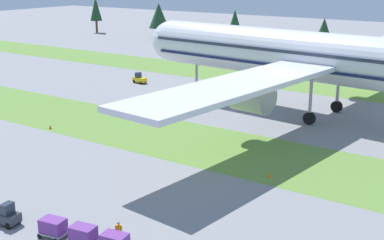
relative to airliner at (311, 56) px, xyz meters
The scene contains 11 objects.
grass_strip_near 22.60m from the airliner, 107.51° to the right, with size 320.00×14.08×0.01m, color olive.
grass_strip_far 22.87m from the airliner, 107.27° to the left, with size 320.00×14.08×0.01m, color olive.
airliner is the anchor object (origin of this frame).
baggage_tug 48.05m from the airliner, 98.61° to the right, with size 2.77×1.69×1.97m.
cargo_dolly_lead 46.77m from the airliner, 92.66° to the right, with size 2.41×1.83×1.55m.
cargo_dolly_second 46.27m from the airliner, 89.09° to the right, with size 2.41×1.83×1.55m.
pushback_tractor 35.72m from the airliner, behind, with size 2.72×1.55×1.97m.
ground_crew_marshaller 44.49m from the airliner, 86.47° to the right, with size 0.52×0.36×1.74m.
taxiway_marker_0 37.38m from the airliner, 134.25° to the right, with size 0.44×0.44×0.57m, color orange.
taxiway_marker_1 27.03m from the airliner, 75.87° to the right, with size 0.44×0.44×0.53m, color orange.
distant_tree_line 57.99m from the airliner, 100.57° to the left, with size 186.40×8.42×11.67m.
Camera 1 is at (34.91, -20.18, 20.59)m, focal length 49.89 mm.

